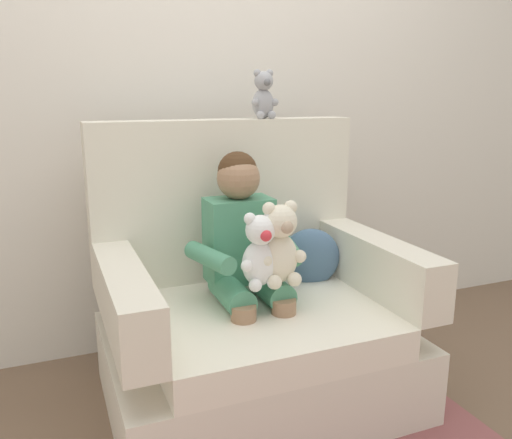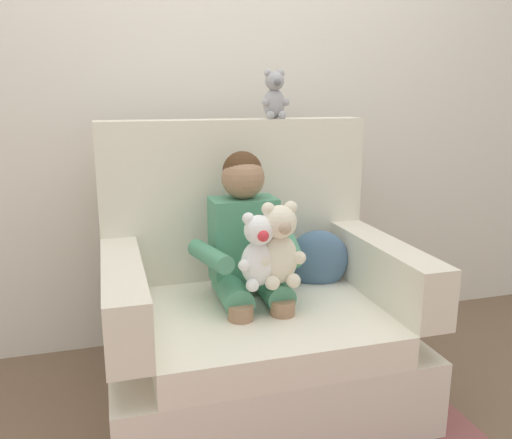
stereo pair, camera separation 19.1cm
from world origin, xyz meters
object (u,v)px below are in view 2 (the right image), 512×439
(armchair, at_px, (254,316))
(plush_white, at_px, (259,252))
(seated_child, at_px, (248,247))
(plush_grey_on_backrest, at_px, (274,96))
(plush_cream, at_px, (279,247))
(throw_pillow, at_px, (318,260))

(armchair, relative_size, plush_white, 4.11)
(seated_child, relative_size, plush_grey_on_backrest, 3.96)
(armchair, xyz_separation_m, plush_cream, (0.05, -0.16, 0.33))
(seated_child, relative_size, plush_cream, 2.63)
(plush_cream, distance_m, plush_grey_on_backrest, 0.71)
(plush_cream, relative_size, throw_pillow, 1.21)
(armchair, height_order, plush_cream, armchair)
(armchair, height_order, plush_grey_on_backrest, plush_grey_on_backrest)
(armchair, bearing_deg, seated_child, 166.03)
(plush_white, xyz_separation_m, plush_grey_on_backrest, (0.21, 0.46, 0.55))
(armchair, relative_size, seated_child, 1.40)
(seated_child, distance_m, plush_grey_on_backrest, 0.68)
(plush_cream, xyz_separation_m, plush_grey_on_backrest, (0.13, 0.46, 0.53))
(plush_grey_on_backrest, distance_m, throw_pillow, 0.73)
(armchair, distance_m, plush_cream, 0.37)
(armchair, relative_size, throw_pillow, 4.44)
(armchair, height_order, throw_pillow, armchair)
(plush_grey_on_backrest, relative_size, throw_pillow, 0.80)
(armchair, height_order, plush_white, armchair)
(plush_white, distance_m, plush_grey_on_backrest, 0.74)
(throw_pillow, bearing_deg, plush_grey_on_backrest, 124.87)
(plush_grey_on_backrest, bearing_deg, armchair, -112.38)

